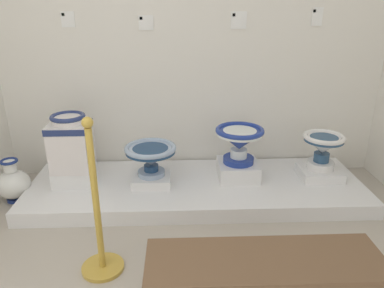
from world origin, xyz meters
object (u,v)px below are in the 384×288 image
at_px(antique_toilet_tall_cobalt, 151,155).
at_px(stanchion_post_near_left, 99,230).
at_px(plinth_block_leftmost, 319,173).
at_px(antique_toilet_central_ornate, 71,141).
at_px(antique_toilet_leftmost, 323,146).
at_px(info_placard_second, 146,23).
at_px(plinth_block_pale_glazed, 238,170).
at_px(info_placard_third, 239,20).
at_px(antique_toilet_pale_glazed, 239,140).
at_px(decorative_vase_companion, 13,183).
at_px(plinth_block_central_ornate, 75,175).
at_px(info_placard_fourth, 317,16).
at_px(plinth_block_tall_cobalt, 152,179).
at_px(info_placard_first, 68,19).

xyz_separation_m(antique_toilet_tall_cobalt, stanchion_post_near_left, (-0.25, -0.92, -0.09)).
distance_m(antique_toilet_tall_cobalt, plinth_block_leftmost, 1.48).
bearing_deg(antique_toilet_central_ornate, antique_toilet_leftmost, 0.52).
bearing_deg(info_placard_second, plinth_block_pale_glazed, -27.61).
bearing_deg(plinth_block_leftmost, plinth_block_pale_glazed, 177.86).
distance_m(plinth_block_pale_glazed, plinth_block_leftmost, 0.72).
bearing_deg(info_placard_third, plinth_block_leftmost, -31.77).
distance_m(antique_toilet_pale_glazed, info_placard_second, 1.27).
distance_m(antique_toilet_central_ornate, antique_toilet_pale_glazed, 1.40).
distance_m(plinth_block_leftmost, decorative_vase_companion, 2.61).
height_order(plinth_block_central_ornate, info_placard_fourth, info_placard_fourth).
bearing_deg(info_placard_fourth, plinth_block_central_ornate, -167.80).
bearing_deg(info_placard_third, antique_toilet_leftmost, -31.77).
relative_size(plinth_block_tall_cobalt, stanchion_post_near_left, 0.32).
bearing_deg(info_placard_first, plinth_block_pale_glazed, -15.87).
xyz_separation_m(info_placard_third, info_placard_fourth, (0.68, -0.00, 0.03)).
distance_m(plinth_block_central_ornate, plinth_block_pale_glazed, 1.40).
bearing_deg(decorative_vase_companion, antique_toilet_pale_glazed, 3.29).
distance_m(plinth_block_pale_glazed, stanchion_post_near_left, 1.42).
xyz_separation_m(plinth_block_pale_glazed, info_placard_third, (0.02, 0.41, 1.22)).
relative_size(antique_toilet_leftmost, info_placard_second, 2.75).
distance_m(info_placard_first, info_placard_third, 1.45).
xyz_separation_m(plinth_block_leftmost, stanchion_post_near_left, (-1.71, -0.97, 0.12)).
relative_size(antique_toilet_central_ornate, plinth_block_tall_cobalt, 1.47).
bearing_deg(plinth_block_central_ornate, info_placard_first, 94.38).
height_order(plinth_block_central_ornate, stanchion_post_near_left, stanchion_post_near_left).
distance_m(plinth_block_central_ornate, plinth_block_leftmost, 2.11).
bearing_deg(plinth_block_leftmost, antique_toilet_tall_cobalt, -177.77).
xyz_separation_m(info_placard_first, info_placard_second, (0.65, 0.00, -0.03)).
bearing_deg(antique_toilet_central_ornate, plinth_block_leftmost, 0.52).
height_order(plinth_block_pale_glazed, plinth_block_leftmost, plinth_block_pale_glazed).
xyz_separation_m(info_placard_second, info_placard_third, (0.79, 0.00, 0.02)).
relative_size(plinth_block_pale_glazed, info_placard_fourth, 2.24).
distance_m(antique_toilet_central_ornate, info_placard_second, 1.18).
xyz_separation_m(antique_toilet_pale_glazed, info_placard_second, (-0.78, 0.41, 0.92)).
distance_m(plinth_block_tall_cobalt, decorative_vase_companion, 1.14).
distance_m(antique_toilet_central_ornate, info_placard_fourth, 2.34).
distance_m(info_placard_first, stanchion_post_near_left, 1.86).
relative_size(antique_toilet_pale_glazed, info_placard_third, 2.86).
distance_m(antique_toilet_tall_cobalt, info_placard_fourth, 1.86).
height_order(antique_toilet_tall_cobalt, antique_toilet_pale_glazed, antique_toilet_pale_glazed).
relative_size(decorative_vase_companion, stanchion_post_near_left, 0.37).
xyz_separation_m(plinth_block_central_ornate, info_placard_third, (1.41, 0.45, 1.23)).
bearing_deg(info_placard_first, antique_toilet_central_ornate, -85.62).
bearing_deg(antique_toilet_pale_glazed, antique_toilet_tall_cobalt, -173.61).
bearing_deg(plinth_block_leftmost, decorative_vase_companion, -178.20).
xyz_separation_m(antique_toilet_leftmost, info_placard_second, (-1.49, 0.43, 0.98)).
bearing_deg(plinth_block_leftmost, info_placard_first, 168.59).
height_order(antique_toilet_central_ornate, plinth_block_tall_cobalt, antique_toilet_central_ornate).
bearing_deg(antique_toilet_central_ornate, antique_toilet_tall_cobalt, -3.34).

